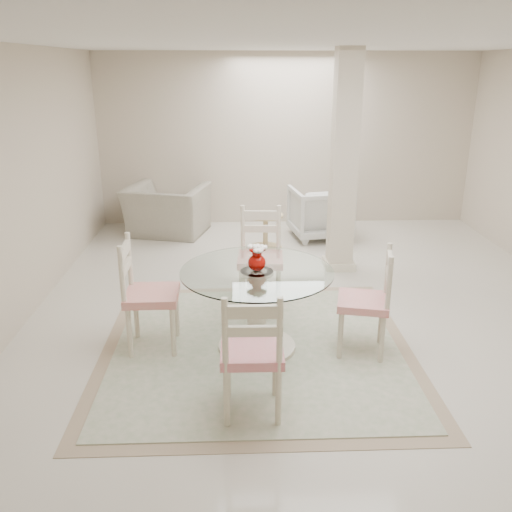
{
  "coord_description": "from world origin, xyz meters",
  "views": [
    {
      "loc": [
        -0.83,
        -5.27,
        2.5
      ],
      "look_at": [
        -0.65,
        -0.62,
        0.85
      ],
      "focal_mm": 38.0,
      "sensor_mm": 36.0,
      "label": 1
    }
  ],
  "objects_px": {
    "dining_chair_north": "(260,250)",
    "armchair_white": "(320,212)",
    "red_vase": "(257,258)",
    "side_table": "(265,233)",
    "recliner_taupe": "(167,210)",
    "dining_chair_east": "(372,294)",
    "dining_chair_south": "(252,346)",
    "column": "(344,164)",
    "dining_table": "(257,310)",
    "dining_chair_west": "(143,286)"
  },
  "relations": [
    {
      "from": "dining_chair_north",
      "to": "armchair_white",
      "type": "relative_size",
      "value": 1.39
    },
    {
      "from": "red_vase",
      "to": "side_table",
      "type": "xyz_separation_m",
      "value": [
        0.24,
        2.87,
        -0.66
      ]
    },
    {
      "from": "dining_chair_north",
      "to": "recliner_taupe",
      "type": "bearing_deg",
      "value": 119.86
    },
    {
      "from": "dining_chair_east",
      "to": "dining_chair_south",
      "type": "relative_size",
      "value": 0.97
    },
    {
      "from": "armchair_white",
      "to": "dining_chair_east",
      "type": "bearing_deg",
      "value": 80.07
    },
    {
      "from": "column",
      "to": "armchair_white",
      "type": "height_order",
      "value": "column"
    },
    {
      "from": "armchair_white",
      "to": "side_table",
      "type": "height_order",
      "value": "armchair_white"
    },
    {
      "from": "dining_table",
      "to": "dining_chair_north",
      "type": "relative_size",
      "value": 1.14
    },
    {
      "from": "red_vase",
      "to": "dining_chair_west",
      "type": "height_order",
      "value": "dining_chair_west"
    },
    {
      "from": "dining_chair_west",
      "to": "column",
      "type": "bearing_deg",
      "value": -47.57
    },
    {
      "from": "dining_table",
      "to": "dining_chair_north",
      "type": "height_order",
      "value": "dining_chair_north"
    },
    {
      "from": "dining_table",
      "to": "dining_chair_north",
      "type": "distance_m",
      "value": 1.05
    },
    {
      "from": "recliner_taupe",
      "to": "column",
      "type": "bearing_deg",
      "value": 160.94
    },
    {
      "from": "column",
      "to": "red_vase",
      "type": "bearing_deg",
      "value": -118.52
    },
    {
      "from": "dining_table",
      "to": "dining_chair_south",
      "type": "bearing_deg",
      "value": -94.23
    },
    {
      "from": "dining_chair_north",
      "to": "armchair_white",
      "type": "xyz_separation_m",
      "value": [
        1.01,
        2.41,
        -0.24
      ]
    },
    {
      "from": "dining_chair_north",
      "to": "dining_chair_west",
      "type": "bearing_deg",
      "value": -135.65
    },
    {
      "from": "column",
      "to": "armchair_white",
      "type": "relative_size",
      "value": 3.16
    },
    {
      "from": "recliner_taupe",
      "to": "dining_chair_south",
      "type": "bearing_deg",
      "value": 118.27
    },
    {
      "from": "dining_table",
      "to": "dining_chair_east",
      "type": "relative_size",
      "value": 1.23
    },
    {
      "from": "dining_chair_west",
      "to": "side_table",
      "type": "height_order",
      "value": "dining_chair_west"
    },
    {
      "from": "dining_chair_north",
      "to": "armchair_white",
      "type": "height_order",
      "value": "dining_chair_north"
    },
    {
      "from": "red_vase",
      "to": "dining_chair_west",
      "type": "relative_size",
      "value": 0.2
    },
    {
      "from": "column",
      "to": "dining_table",
      "type": "distance_m",
      "value": 2.59
    },
    {
      "from": "dining_chair_east",
      "to": "dining_chair_south",
      "type": "distance_m",
      "value": 1.43
    },
    {
      "from": "dining_chair_north",
      "to": "dining_chair_west",
      "type": "distance_m",
      "value": 1.46
    },
    {
      "from": "red_vase",
      "to": "side_table",
      "type": "bearing_deg",
      "value": 85.28
    },
    {
      "from": "armchair_white",
      "to": "dining_chair_west",
      "type": "bearing_deg",
      "value": 49.11
    },
    {
      "from": "dining_chair_north",
      "to": "dining_chair_west",
      "type": "relative_size",
      "value": 1.01
    },
    {
      "from": "armchair_white",
      "to": "side_table",
      "type": "bearing_deg",
      "value": 24.92
    },
    {
      "from": "dining_table",
      "to": "dining_chair_south",
      "type": "relative_size",
      "value": 1.19
    },
    {
      "from": "dining_chair_north",
      "to": "side_table",
      "type": "bearing_deg",
      "value": 88.69
    },
    {
      "from": "column",
      "to": "dining_chair_east",
      "type": "relative_size",
      "value": 2.44
    },
    {
      "from": "column",
      "to": "dining_chair_east",
      "type": "height_order",
      "value": "column"
    },
    {
      "from": "column",
      "to": "dining_chair_east",
      "type": "distance_m",
      "value": 2.34
    },
    {
      "from": "dining_chair_west",
      "to": "side_table",
      "type": "xyz_separation_m",
      "value": [
        1.26,
        2.79,
        -0.38
      ]
    },
    {
      "from": "dining_table",
      "to": "armchair_white",
      "type": "distance_m",
      "value": 3.6
    },
    {
      "from": "dining_chair_north",
      "to": "side_table",
      "type": "relative_size",
      "value": 2.29
    },
    {
      "from": "dining_chair_east",
      "to": "armchair_white",
      "type": "distance_m",
      "value": 3.53
    },
    {
      "from": "column",
      "to": "dining_chair_south",
      "type": "xyz_separation_m",
      "value": [
        -1.23,
        -3.14,
        -0.75
      ]
    },
    {
      "from": "recliner_taupe",
      "to": "dining_chair_west",
      "type": "bearing_deg",
      "value": 107.82
    },
    {
      "from": "dining_chair_east",
      "to": "dining_chair_west",
      "type": "relative_size",
      "value": 0.94
    },
    {
      "from": "dining_chair_west",
      "to": "recliner_taupe",
      "type": "relative_size",
      "value": 1.01
    },
    {
      "from": "column",
      "to": "dining_chair_north",
      "type": "xyz_separation_m",
      "value": [
        -1.07,
        -1.09,
        -0.72
      ]
    },
    {
      "from": "dining_chair_east",
      "to": "recliner_taupe",
      "type": "bearing_deg",
      "value": -135.97
    },
    {
      "from": "dining_chair_west",
      "to": "red_vase",
      "type": "bearing_deg",
      "value": -94.9
    },
    {
      "from": "red_vase",
      "to": "recliner_taupe",
      "type": "height_order",
      "value": "red_vase"
    },
    {
      "from": "dining_chair_north",
      "to": "dining_chair_south",
      "type": "height_order",
      "value": "dining_chair_north"
    },
    {
      "from": "side_table",
      "to": "recliner_taupe",
      "type": "bearing_deg",
      "value": 150.74
    },
    {
      "from": "dining_table",
      "to": "armchair_white",
      "type": "bearing_deg",
      "value": 72.38
    }
  ]
}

